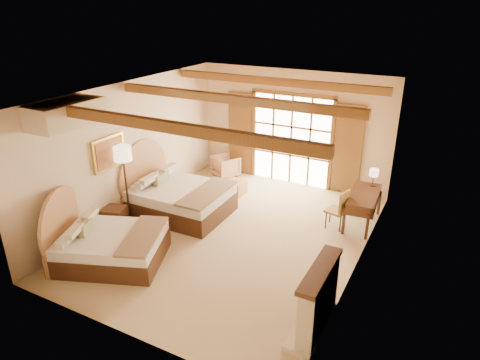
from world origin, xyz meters
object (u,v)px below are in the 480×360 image
Objects in this scene: bed_near at (105,241)px; armchair at (226,166)px; nightstand at (115,219)px; desk at (363,208)px; bed_far at (174,195)px.

bed_near reaches higher than armchair.
nightstand is 0.37× the size of desk.
armchair reaches higher than nightstand.
armchair is at bearing 65.86° from nightstand.
armchair is at bearing 160.90° from desk.
bed_near is 2.38m from bed_far.
bed_near is 4.56× the size of nightstand.
nightstand is (-0.66, 0.99, -0.13)m from bed_near.
desk is at bearing 15.41° from nightstand.
desk is (4.26, 1.52, -0.04)m from bed_far.
bed_far reaches higher than bed_near.
bed_near is 1.20m from nightstand.
bed_far is at bearing 68.82° from bed_near.
bed_far is (0.00, 2.38, 0.05)m from bed_near.
bed_far reaches higher than desk.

